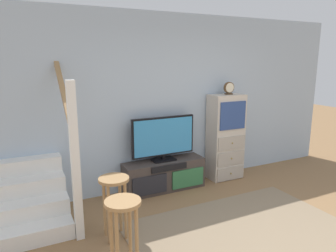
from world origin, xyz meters
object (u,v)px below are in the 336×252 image
Objects in this scene: media_console at (164,175)px; bar_stool_near at (123,220)px; side_cabinet at (226,137)px; desk_clock at (229,88)px; bar_stool_far at (114,194)px; television at (163,138)px.

media_console is 2.00m from bar_stool_near.
side_cabinet is at bearing 0.50° from media_console.
bar_stool_near is (-2.34, -1.59, -0.17)m from side_cabinet.
side_cabinet is 0.83m from desk_clock.
desk_clock is at bearing -40.53° from side_cabinet.
side_cabinet is 1.98× the size of bar_stool_far.
bar_stool_near is at bearing -99.04° from bar_stool_far.
desk_clock is (0.02, -0.01, 0.83)m from side_cabinet.
bar_stool_far is (-2.25, -0.96, -1.00)m from desk_clock.
television is at bearing 90.00° from media_console.
media_console is at bearing 179.77° from desk_clock.
television is 1.36× the size of bar_stool_near.
bar_stool_far is (-1.08, -0.99, -0.30)m from television.
television is (0.00, 0.02, 0.60)m from media_console.
bar_stool_near reaches higher than bar_stool_far.
desk_clock is at bearing -0.23° from media_console.
media_console is 1.76m from desk_clock.
television is 1.16m from side_cabinet.
media_console is 1.25m from side_cabinet.
media_console is 1.26× the size of television.
bar_stool_far is at bearing -137.52° from television.
television is at bearing 42.48° from bar_stool_far.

